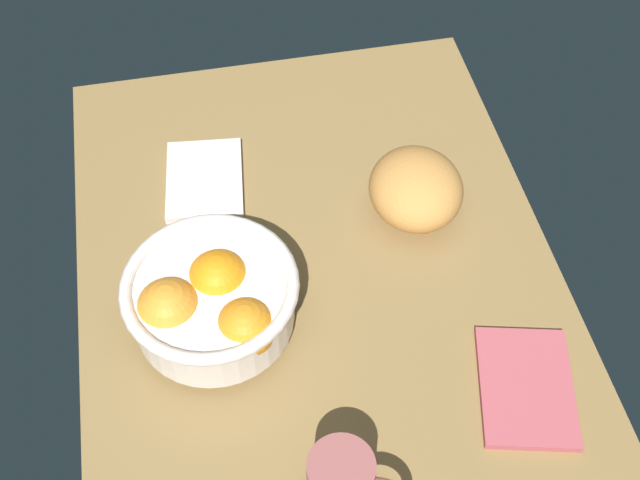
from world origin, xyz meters
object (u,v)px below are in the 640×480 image
napkin_folded (205,180)px  napkin_spare (526,387)px  fruit_bowl (211,301)px  bread_loaf (416,189)px

napkin_folded → napkin_spare: (-39.46, -33.24, -0.05)cm
fruit_bowl → bread_loaf: 31.84cm
napkin_folded → fruit_bowl: bearing=176.9°
fruit_bowl → napkin_folded: 24.44cm
fruit_bowl → napkin_folded: (23.84, -1.30, -5.20)cm
bread_loaf → fruit_bowl: bearing=114.9°
fruit_bowl → bread_loaf: size_ratio=1.52×
bread_loaf → napkin_folded: bearing=69.2°
fruit_bowl → napkin_spare: fruit_bowl is taller
napkin_spare → napkin_folded: bearing=40.1°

